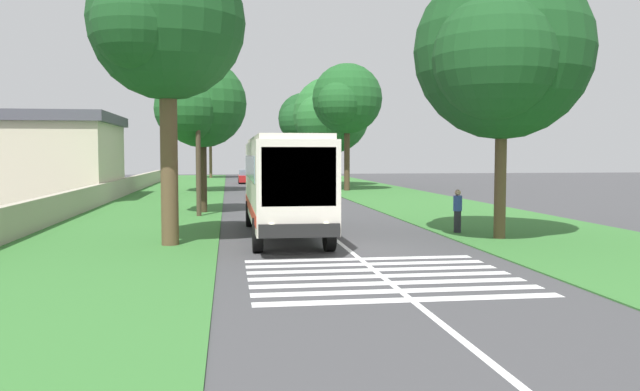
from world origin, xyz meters
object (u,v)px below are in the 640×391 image
utility_pole (198,130)px  roadside_tree_right_3 (345,101)px  roadside_tree_left_3 (199,106)px  roadside_tree_right_0 (302,120)px  trailing_car_1 (300,184)px  coach_bus (283,180)px  roadside_tree_left_2 (196,98)px  roadside_tree_right_2 (329,117)px  trailing_car_2 (289,181)px  trailing_car_0 (309,189)px  roadside_tree_left_0 (208,114)px  roadside_building (38,157)px  pedestrian (458,210)px  trailing_car_3 (247,177)px  roadside_tree_left_1 (165,28)px  roadside_tree_right_1 (496,57)px

utility_pole → roadside_tree_right_3: bearing=-28.0°
roadside_tree_left_3 → roadside_tree_right_0: bearing=-12.9°
trailing_car_1 → utility_pole: (-19.81, 7.28, 3.61)m
coach_bus → roadside_tree_left_2: roadside_tree_left_2 is taller
roadside_tree_right_2 → roadside_tree_left_2: bearing=125.2°
trailing_car_2 → roadside_tree_right_0: (22.24, -3.79, 6.79)m
coach_bus → utility_pole: 9.14m
trailing_car_0 → roadside_tree_right_0: size_ratio=0.40×
trailing_car_1 → roadside_tree_left_0: 34.04m
trailing_car_1 → roadside_tree_right_3: size_ratio=0.40×
roadside_tree_right_2 → coach_bus: bearing=168.5°
coach_bus → roadside_tree_right_0: (57.39, -7.28, 5.31)m
roadside_tree_left_0 → utility_pole: bearing=-178.9°
roadside_tree_left_3 → roadside_tree_right_0: size_ratio=0.74×
roadside_tree_left_0 → roadside_tree_left_2: bearing=179.9°
roadside_tree_right_2 → roadside_building: (-16.16, 22.52, -3.73)m
roadside_tree_right_0 → pedestrian: 57.93m
roadside_tree_right_0 → roadside_tree_right_2: (-19.59, -0.41, -0.78)m
utility_pole → roadside_building: size_ratio=0.78×
trailing_car_2 → trailing_car_3: bearing=20.6°
trailing_car_2 → roadside_tree_left_2: bearing=126.7°
trailing_car_0 → roadside_tree_left_1: bearing=160.9°
trailing_car_3 → roadside_tree_right_1: (-46.55, -7.68, 5.95)m
roadside_tree_left_2 → roadside_tree_right_1: (-31.02, -12.14, -1.04)m
pedestrian → trailing_car_3: bearing=8.8°
roadside_tree_left_0 → roadside_tree_right_1: roadside_tree_left_0 is taller
roadside_tree_left_3 → roadside_tree_right_0: (47.16, -10.81, 1.83)m
roadside_tree_left_3 → pedestrian: 15.41m
roadside_tree_right_1 → roadside_tree_right_3: size_ratio=0.93×
roadside_tree_left_2 → roadside_tree_right_2: 15.02m
roadside_tree_left_0 → roadside_tree_right_2: roadside_tree_left_0 is taller
roadside_tree_right_2 → roadside_tree_right_0: bearing=1.2°
trailing_car_0 → pedestrian: (-20.17, -3.34, 0.24)m
roadside_tree_right_0 → roadside_building: roadside_tree_right_0 is taller
trailing_car_2 → roadside_tree_left_0: size_ratio=0.36×
trailing_car_3 → roadside_tree_left_0: bearing=16.0°
roadside_tree_right_3 → trailing_car_1: bearing=108.5°
trailing_car_1 → roadside_tree_left_2: 10.93m
trailing_car_3 → utility_pole: 36.85m
trailing_car_2 → pedestrian: pedestrian is taller
utility_pole → roadside_tree_left_1: bearing=176.6°
trailing_car_0 → roadside_tree_right_3: bearing=-24.6°
trailing_car_2 → roadside_tree_right_0: size_ratio=0.40×
trailing_car_1 → roadside_tree_left_3: bearing=157.6°
roadside_tree_right_3 → utility_pole: size_ratio=1.30×
roadside_building → pedestrian: size_ratio=6.23×
roadside_building → pedestrian: (-21.81, -21.65, -2.04)m
coach_bus → roadside_building: bearing=34.4°
coach_bus → roadside_tree_right_1: 8.99m
trailing_car_2 → roadside_tree_left_1: bearing=168.4°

